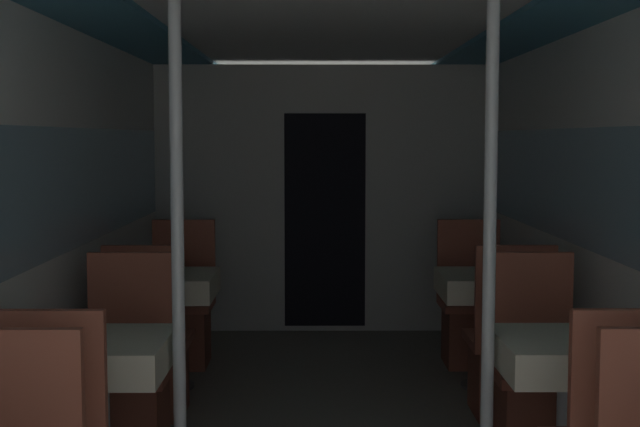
# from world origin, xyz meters

# --- Properties ---
(wall_left) EXTENTS (0.05, 8.17, 2.11)m
(wall_left) POSITION_xyz_m (-1.37, 2.69, 1.09)
(wall_left) COLOR silver
(wall_left) RESTS_ON ground_plane
(bulkhead_far) EXTENTS (2.68, 0.09, 2.11)m
(bulkhead_far) POSITION_xyz_m (0.00, 5.87, 1.05)
(bulkhead_far) COLOR #A8A8A3
(bulkhead_far) RESTS_ON ground_plane
(dining_table_left_1) EXTENTS (0.60, 0.60, 0.71)m
(dining_table_left_1) POSITION_xyz_m (-0.99, 2.45, 0.60)
(dining_table_left_1) COLOR #4C4C51
(dining_table_left_1) RESTS_ON ground_plane
(chair_left_far_1) EXTENTS (0.43, 0.43, 0.97)m
(chair_left_far_1) POSITION_xyz_m (-0.99, 3.02, 0.29)
(chair_left_far_1) COLOR brown
(chair_left_far_1) RESTS_ON ground_plane
(support_pole_left_1) EXTENTS (0.05, 0.05, 2.11)m
(support_pole_left_1) POSITION_xyz_m (-0.64, 2.45, 1.06)
(support_pole_left_1) COLOR silver
(support_pole_left_1) RESTS_ON ground_plane
(dining_table_left_2) EXTENTS (0.60, 0.60, 0.71)m
(dining_table_left_2) POSITION_xyz_m (-0.99, 4.22, 0.60)
(dining_table_left_2) COLOR #4C4C51
(dining_table_left_2) RESTS_ON ground_plane
(chair_left_near_2) EXTENTS (0.43, 0.43, 0.97)m
(chair_left_near_2) POSITION_xyz_m (-0.99, 3.65, 0.29)
(chair_left_near_2) COLOR brown
(chair_left_near_2) RESTS_ON ground_plane
(chair_left_far_2) EXTENTS (0.43, 0.43, 0.97)m
(chair_left_far_2) POSITION_xyz_m (-0.99, 4.78, 0.29)
(chair_left_far_2) COLOR brown
(chair_left_far_2) RESTS_ON ground_plane
(dining_table_right_1) EXTENTS (0.60, 0.60, 0.71)m
(dining_table_right_1) POSITION_xyz_m (0.99, 2.45, 0.60)
(dining_table_right_1) COLOR #4C4C51
(dining_table_right_1) RESTS_ON ground_plane
(chair_right_far_1) EXTENTS (0.43, 0.43, 0.97)m
(chair_right_far_1) POSITION_xyz_m (0.99, 3.02, 0.29)
(chair_right_far_1) COLOR brown
(chair_right_far_1) RESTS_ON ground_plane
(support_pole_right_1) EXTENTS (0.05, 0.05, 2.11)m
(support_pole_right_1) POSITION_xyz_m (0.64, 2.45, 1.06)
(support_pole_right_1) COLOR silver
(support_pole_right_1) RESTS_ON ground_plane
(dining_table_right_2) EXTENTS (0.60, 0.60, 0.71)m
(dining_table_right_2) POSITION_xyz_m (0.99, 4.22, 0.60)
(dining_table_right_2) COLOR #4C4C51
(dining_table_right_2) RESTS_ON ground_plane
(chair_right_near_2) EXTENTS (0.43, 0.43, 0.97)m
(chair_right_near_2) POSITION_xyz_m (0.99, 3.65, 0.29)
(chair_right_near_2) COLOR brown
(chair_right_near_2) RESTS_ON ground_plane
(chair_right_far_2) EXTENTS (0.43, 0.43, 0.97)m
(chair_right_far_2) POSITION_xyz_m (0.99, 4.78, 0.29)
(chair_right_far_2) COLOR brown
(chair_right_far_2) RESTS_ON ground_plane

